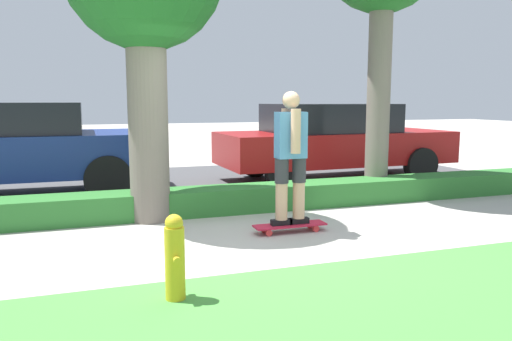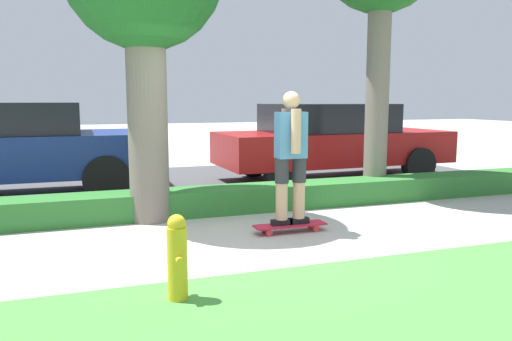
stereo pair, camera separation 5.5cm
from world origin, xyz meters
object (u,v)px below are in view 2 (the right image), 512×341
(parked_car_front, at_px, (13,147))
(parked_car_middle, at_px, (332,140))
(skater_person, at_px, (291,155))
(fire_hydrant, at_px, (177,257))
(skateboard, at_px, (290,226))

(parked_car_front, bearing_deg, parked_car_middle, 0.66)
(skater_person, relative_size, fire_hydrant, 2.27)
(skateboard, distance_m, parked_car_middle, 4.43)
(parked_car_middle, bearing_deg, skater_person, -126.34)
(parked_car_middle, xyz_separation_m, fire_hydrant, (-4.17, -5.26, -0.45))
(skater_person, bearing_deg, parked_car_middle, 55.58)
(skateboard, bearing_deg, fire_hydrant, -135.75)
(skater_person, height_order, parked_car_front, skater_person)
(parked_car_front, distance_m, parked_car_middle, 5.94)
(parked_car_middle, bearing_deg, skateboard, -126.34)
(skater_person, bearing_deg, skateboard, 153.43)
(parked_car_middle, bearing_deg, fire_hydrant, -130.32)
(parked_car_front, height_order, fire_hydrant, parked_car_front)
(skateboard, xyz_separation_m, parked_car_front, (-3.47, 3.55, 0.76))
(skater_person, height_order, parked_car_middle, skater_person)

